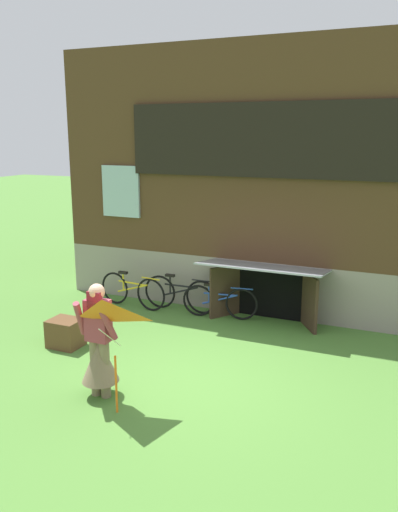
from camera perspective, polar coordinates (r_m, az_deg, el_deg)
The scene contains 8 objects.
ground_plane at distance 8.17m, azimuth -0.57°, elevation -12.93°, with size 60.00×60.00×0.00m, color #4C7F33.
log_house at distance 12.45m, azimuth 9.67°, elevation 8.76°, with size 8.76×5.84×5.33m.
person at distance 7.45m, azimuth -10.83°, elevation -10.02°, with size 0.61×0.52×1.64m.
kite at distance 6.65m, azimuth -10.42°, elevation -7.60°, with size 0.86×0.85×1.53m.
bicycle_blue at distance 10.44m, azimuth 2.26°, elevation -4.98°, with size 1.52×0.27×0.70m.
bicycle_black at distance 10.84m, azimuth -2.03°, elevation -4.11°, with size 1.66×0.08×0.76m.
bicycle_yellow at distance 11.15m, azimuth -7.28°, elevation -3.75°, with size 1.64×0.23×0.75m.
wooden_crate at distance 9.41m, azimuth -14.34°, elevation -8.13°, with size 0.55×0.46×0.48m, color brown.
Camera 1 is at (3.01, -6.69, 3.61)m, focal length 36.69 mm.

